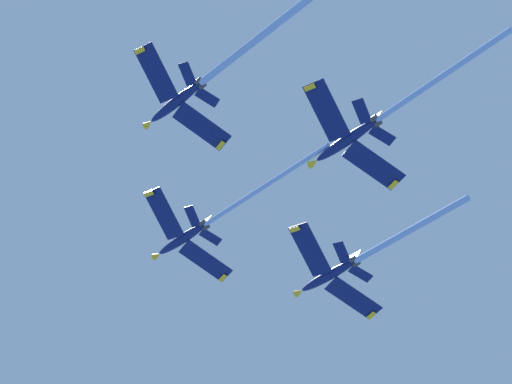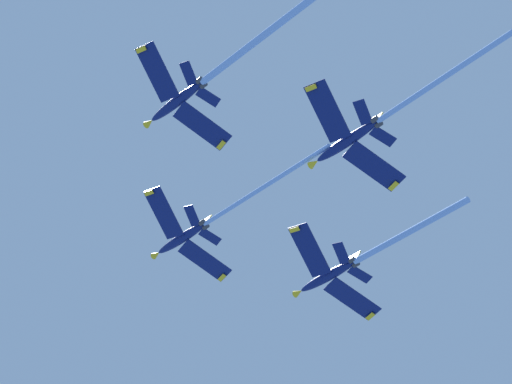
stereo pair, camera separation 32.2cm
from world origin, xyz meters
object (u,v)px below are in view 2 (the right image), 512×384
Objects in this scene: jet_slot at (369,127)px; jet_right_wing at (351,263)px; jet_left_wing at (207,78)px; jet_lead at (200,227)px.

jet_right_wing is at bearing 114.31° from jet_slot.
jet_right_wing is 24.30m from jet_slot.
jet_left_wing reaches higher than jet_right_wing.
jet_left_wing is at bearing -64.37° from jet_lead.
jet_lead reaches higher than jet_left_wing.
jet_lead is 26.03m from jet_right_wing.
jet_slot is (19.45, 13.94, -8.14)m from jet_left_wing.
jet_right_wing is (21.13, 11.67, -9.76)m from jet_lead.
jet_lead is at bearing -151.09° from jet_right_wing.
jet_slot is at bearing -16.68° from jet_lead.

